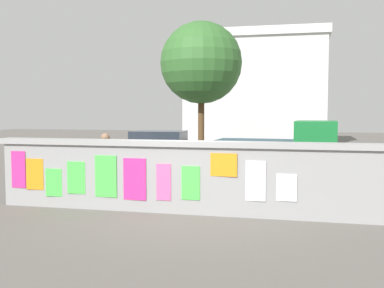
{
  "coord_description": "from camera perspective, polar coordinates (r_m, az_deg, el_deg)",
  "views": [
    {
      "loc": [
        2.43,
        -9.36,
        2.17
      ],
      "look_at": [
        -0.51,
        2.86,
        1.25
      ],
      "focal_mm": 43.51,
      "sensor_mm": 36.0,
      "label": 1
    }
  ],
  "objects": [
    {
      "name": "motorcycle",
      "position": [
        13.33,
        -11.28,
        -3.25
      ],
      "size": [
        1.89,
        0.61,
        0.87
      ],
      "color": "black",
      "rests_on": "ground"
    },
    {
      "name": "bicycle_near",
      "position": [
        11.44,
        5.75,
        -4.91
      ],
      "size": [
        1.71,
        0.44,
        0.95
      ],
      "color": "black",
      "rests_on": "ground"
    },
    {
      "name": "bicycle_far",
      "position": [
        10.83,
        17.08,
        -5.59
      ],
      "size": [
        1.7,
        0.44,
        0.95
      ],
      "color": "black",
      "rests_on": "ground"
    },
    {
      "name": "poster_wall",
      "position": [
        9.77,
        -1.07,
        -3.94
      ],
      "size": [
        8.54,
        0.42,
        1.53
      ],
      "color": "#959595",
      "rests_on": "ground"
    },
    {
      "name": "auto_rickshaw_truck",
      "position": [
        14.37,
        10.98,
        -0.95
      ],
      "size": [
        3.68,
        1.7,
        1.85
      ],
      "color": "black",
      "rests_on": "ground"
    },
    {
      "name": "ground",
      "position": [
        17.66,
        5.52,
        -2.89
      ],
      "size": [
        60.0,
        60.0,
        0.0
      ],
      "primitive_type": "plane",
      "color": "#605B56"
    },
    {
      "name": "person_walking",
      "position": [
        11.35,
        -10.55,
        -1.86
      ],
      "size": [
        0.39,
        0.39,
        1.62
      ],
      "color": "#BF6626",
      "rests_on": "ground"
    },
    {
      "name": "tree_roadside",
      "position": [
        21.02,
        1.14,
        9.9
      ],
      "size": [
        3.65,
        3.65,
        6.1
      ],
      "color": "brown",
      "rests_on": "ground"
    },
    {
      "name": "building_background",
      "position": [
        30.32,
        7.94,
        6.75
      ],
      "size": [
        8.87,
        5.28,
        7.05
      ],
      "color": "silver",
      "rests_on": "ground"
    },
    {
      "name": "car_parked",
      "position": [
        17.35,
        -3.6,
        -0.58
      ],
      "size": [
        3.89,
        1.9,
        1.4
      ],
      "color": "black",
      "rests_on": "ground"
    }
  ]
}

